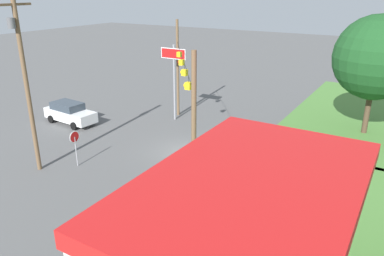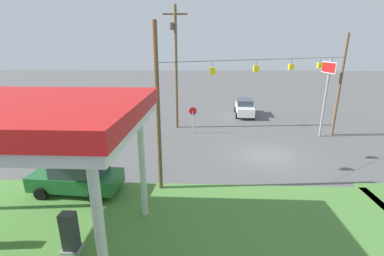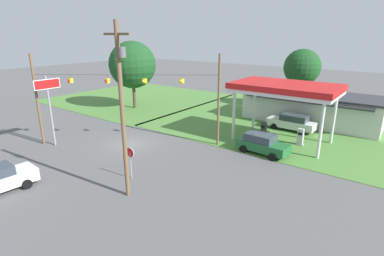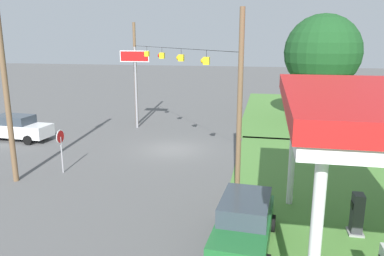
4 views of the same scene
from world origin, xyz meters
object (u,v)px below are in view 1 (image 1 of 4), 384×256
at_px(utility_pole_main, 25,77).
at_px(stop_sign_roadside, 75,141).
at_px(car_on_crossroad, 70,113).
at_px(stop_sign_overhead, 174,67).
at_px(tree_west_verge, 377,58).
at_px(gas_station_canopy, 252,193).

bearing_deg(utility_pole_main, stop_sign_roadside, 132.86).
bearing_deg(stop_sign_roadside, car_on_crossroad, 50.63).
bearing_deg(stop_sign_overhead, tree_west_verge, 108.94).
bearing_deg(car_on_crossroad, stop_sign_overhead, 40.59).
bearing_deg(utility_pole_main, stop_sign_overhead, 170.38).
bearing_deg(gas_station_canopy, utility_pole_main, -104.46).
xyz_separation_m(car_on_crossroad, stop_sign_roadside, (5.76, 7.02, 0.85)).
xyz_separation_m(gas_station_canopy, stop_sign_roadside, (-5.93, -14.71, -3.51)).
relative_size(stop_sign_overhead, tree_west_verge, 0.71).
relative_size(gas_station_canopy, stop_sign_roadside, 3.92).
height_order(stop_sign_roadside, tree_west_verge, tree_west_verge).
distance_m(utility_pole_main, tree_west_verge, 25.26).
relative_size(car_on_crossroad, tree_west_verge, 0.54).
bearing_deg(tree_west_verge, utility_pole_main, -43.85).
xyz_separation_m(stop_sign_overhead, tree_west_verge, (-5.25, 15.30, 1.41)).
height_order(gas_station_canopy, tree_west_verge, tree_west_verge).
distance_m(gas_station_canopy, tree_west_verge, 22.51).
bearing_deg(stop_sign_overhead, stop_sign_roadside, -1.99).
xyz_separation_m(utility_pole_main, tree_west_verge, (-18.22, 17.50, 0.00)).
height_order(gas_station_canopy, stop_sign_overhead, stop_sign_overhead).
distance_m(car_on_crossroad, stop_sign_overhead, 10.01).
height_order(gas_station_canopy, car_on_crossroad, gas_station_canopy).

